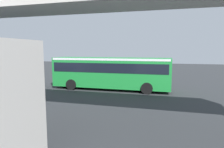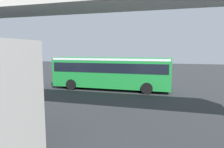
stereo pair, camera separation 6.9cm
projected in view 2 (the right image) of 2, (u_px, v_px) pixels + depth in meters
The scene contains 7 objects.
ground at pixel (107, 88), 20.10m from camera, with size 80.00×80.00×0.00m, color #2D3033.
city_bus at pixel (111, 71), 19.36m from camera, with size 11.54×2.85×3.15m.
traffic_sign at pixel (77, 65), 25.74m from camera, with size 0.08×0.60×2.80m.
lane_dash_leftmost at pixel (150, 84), 22.36m from camera, with size 2.00×0.20×0.01m, color silver.
lane_dash_left at pixel (116, 83), 23.41m from camera, with size 2.00×0.20×0.01m, color silver.
lane_dash_centre at pixel (85, 81), 24.46m from camera, with size 2.00×0.20×0.01m, color silver.
pedestrian_overpass at pixel (46, 16), 9.50m from camera, with size 27.22×2.60×7.39m.
Camera 2 is at (-5.70, 18.94, 3.91)m, focal length 31.44 mm.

